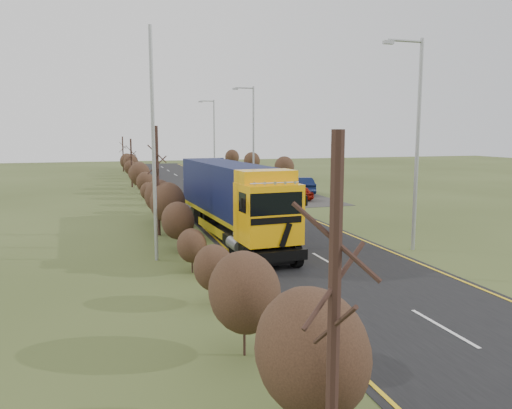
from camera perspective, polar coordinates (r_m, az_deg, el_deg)
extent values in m
plane|color=#39451D|center=(26.10, 4.34, -4.38)|extent=(160.00, 160.00, 0.00)
cube|color=black|center=(35.43, -1.55, -1.00)|extent=(8.00, 120.00, 0.02)
cube|color=#2B2926|center=(46.82, 2.85, 1.25)|extent=(6.00, 18.00, 0.02)
cube|color=yellow|center=(34.63, -7.46, -1.24)|extent=(0.12, 116.00, 0.01)
cube|color=yellow|center=(36.57, 4.04, -0.69)|extent=(0.12, 116.00, 0.01)
cube|color=silver|center=(15.99, 20.60, -13.01)|extent=(0.12, 3.00, 0.01)
cube|color=silver|center=(22.52, 8.07, -6.40)|extent=(0.12, 3.00, 0.01)
cube|color=silver|center=(29.77, 1.54, -2.73)|extent=(0.12, 3.00, 0.01)
cube|color=silver|center=(37.33, -2.37, -0.50)|extent=(0.12, 3.00, 0.01)
cube|color=silver|center=(45.04, -4.95, 0.98)|extent=(0.12, 3.00, 0.01)
cube|color=silver|center=(52.84, -6.78, 2.02)|extent=(0.12, 3.00, 0.01)
cube|color=silver|center=(60.69, -8.13, 2.79)|extent=(0.12, 3.00, 0.01)
cube|color=silver|center=(68.58, -9.18, 3.38)|extent=(0.12, 3.00, 0.01)
cube|color=silver|center=(76.49, -10.01, 3.85)|extent=(0.12, 3.00, 0.01)
cube|color=silver|center=(84.41, -10.68, 4.23)|extent=(0.12, 3.00, 0.01)
ellipsoid|color=black|center=(9.24, 6.32, -16.30)|extent=(1.97, 2.56, 2.26)
ellipsoid|color=black|center=(12.79, -1.35, -9.95)|extent=(1.80, 2.34, 2.07)
ellipsoid|color=black|center=(16.66, -4.84, -7.20)|extent=(1.34, 1.74, 1.54)
ellipsoid|color=black|center=(20.49, -7.35, -4.66)|extent=(1.21, 1.57, 1.39)
ellipsoid|color=black|center=(24.30, -8.92, -1.82)|extent=(1.58, 2.06, 1.82)
ellipsoid|color=black|center=(28.17, -10.07, 0.25)|extent=(1.96, 2.55, 2.25)
ellipsoid|color=black|center=(32.12, -11.02, 0.97)|extent=(1.83, 2.38, 2.10)
ellipsoid|color=black|center=(36.13, -11.56, 1.06)|extent=(1.37, 1.78, 1.57)
ellipsoid|color=black|center=(40.10, -12.26, 1.51)|extent=(1.20, 1.56, 1.38)
ellipsoid|color=black|center=(44.04, -12.54, 2.51)|extent=(1.55, 2.02, 1.78)
ellipsoid|color=black|center=(47.97, -13.14, 3.39)|extent=(1.95, 2.53, 2.24)
ellipsoid|color=black|center=(51.97, -13.23, 3.65)|extent=(1.85, 2.41, 2.13)
ellipsoid|color=black|center=(55.97, -13.72, 3.50)|extent=(1.40, 1.81, 1.61)
ellipsoid|color=black|center=(59.98, -13.71, 3.62)|extent=(1.19, 1.55, 1.37)
ellipsoid|color=black|center=(63.93, -14.18, 4.15)|extent=(1.52, 1.97, 1.75)
ellipsoid|color=black|center=(67.90, -14.12, 4.70)|extent=(1.93, 2.51, 2.22)
ellipsoid|color=black|center=(71.88, -14.54, 4.83)|extent=(1.88, 2.44, 2.16)
ellipsoid|color=black|center=(75.91, -14.41, 4.68)|extent=(1.43, 1.85, 1.64)
ellipsoid|color=black|center=(79.90, -14.81, 4.67)|extent=(1.19, 1.55, 1.37)
ellipsoid|color=black|center=(83.89, -14.66, 5.02)|extent=(1.49, 1.93, 1.71)
cylinder|color=#332019|center=(6.96, 8.81, -15.77)|extent=(0.18, 0.18, 5.72)
cylinder|color=#332019|center=(27.97, -11.18, 2.62)|extent=(0.18, 0.18, 6.05)
cylinder|color=#332019|center=(53.87, -14.05, 4.62)|extent=(0.18, 0.18, 5.06)
cylinder|color=#332019|center=(75.82, -14.96, 5.59)|extent=(0.18, 0.18, 5.15)
cube|color=black|center=(22.37, 0.67, -4.69)|extent=(2.63, 4.62, 0.44)
cube|color=#FFAE0B|center=(21.25, 1.40, -0.98)|extent=(2.57, 2.30, 2.53)
cube|color=black|center=(20.66, 2.28, -6.21)|extent=(2.43, 0.28, 0.54)
cube|color=black|center=(20.25, 1.26, -3.67)|extent=(0.59, 0.06, 1.05)
cube|color=black|center=(20.52, 3.43, -3.53)|extent=(0.59, 0.06, 1.05)
cube|color=black|center=(20.18, 2.35, 0.07)|extent=(2.29, 0.21, 0.92)
cube|color=black|center=(20.26, 2.36, -1.85)|extent=(2.23, 0.18, 0.27)
cube|color=#FFAE0B|center=(21.38, 1.13, 3.23)|extent=(2.52, 1.52, 0.54)
cylinder|color=silver|center=(20.29, 2.15, 2.47)|extent=(2.14, 0.20, 0.06)
cube|color=black|center=(19.98, -1.63, 0.13)|extent=(0.09, 0.13, 0.44)
cube|color=black|center=(20.88, 5.75, 0.44)|extent=(0.09, 0.13, 0.44)
cylinder|color=gray|center=(22.42, -2.36, -4.54)|extent=(0.63, 1.30, 0.54)
cylinder|color=gray|center=(23.07, 3.03, -4.18)|extent=(0.63, 1.30, 0.54)
cube|color=#BFA10D|center=(28.25, -3.23, -0.93)|extent=(3.24, 12.39, 0.23)
cube|color=black|center=(28.06, -3.25, 2.01)|extent=(3.19, 12.00, 2.68)
cube|color=#101944|center=(33.85, -5.66, 3.04)|extent=(2.41, 0.22, 2.68)
cube|color=#101944|center=(22.36, 0.40, 0.43)|extent=(2.41, 0.22, 2.68)
cube|color=black|center=(31.90, -4.81, -0.92)|extent=(2.46, 3.64, 0.34)
cube|color=#BFA10D|center=(27.18, -5.16, -2.73)|extent=(0.40, 5.34, 0.44)
cube|color=#BFA10D|center=(27.75, -0.35, -2.47)|extent=(0.40, 5.34, 0.44)
cylinder|color=black|center=(20.68, -0.72, -6.27)|extent=(0.38, 1.03, 1.01)
cylinder|color=black|center=(21.32, 4.58, -5.85)|extent=(0.38, 1.03, 1.01)
cylinder|color=black|center=(22.95, -2.43, -4.82)|extent=(0.38, 1.03, 1.01)
cylinder|color=black|center=(23.54, 2.40, -4.49)|extent=(0.38, 1.03, 1.01)
cylinder|color=black|center=(30.88, -6.31, -1.48)|extent=(0.38, 1.03, 1.01)
cylinder|color=black|center=(31.31, -2.64, -1.30)|extent=(0.38, 1.03, 1.01)
cylinder|color=black|center=(31.82, -6.64, -1.20)|extent=(0.38, 1.03, 1.01)
cylinder|color=black|center=(32.24, -3.07, -1.03)|extent=(0.38, 1.03, 1.01)
cylinder|color=black|center=(32.76, -6.95, -0.93)|extent=(0.38, 1.03, 1.01)
cylinder|color=black|center=(33.18, -3.47, -0.77)|extent=(0.38, 1.03, 1.01)
imported|color=maroon|center=(42.73, 4.90, 1.35)|extent=(1.63, 3.56, 1.19)
imported|color=#091334|center=(46.66, 5.18, 2.15)|extent=(2.31, 4.93, 1.56)
cylinder|color=#9A9EA0|center=(25.08, 17.96, 6.27)|extent=(0.18, 0.18, 10.00)
cylinder|color=#9A9EA0|center=(24.92, 16.71, 17.48)|extent=(1.78, 0.12, 0.12)
cube|color=#9A9EA0|center=(24.43, 14.88, 17.48)|extent=(0.50, 0.20, 0.16)
cylinder|color=#9A9EA0|center=(48.34, -0.29, 7.42)|extent=(0.18, 0.18, 10.03)
cylinder|color=#9A9EA0|center=(48.26, -1.34, 13.18)|extent=(1.78, 0.12, 0.12)
cube|color=#9A9EA0|center=(48.02, -2.39, 13.07)|extent=(0.50, 0.20, 0.16)
cylinder|color=#9A9EA0|center=(65.49, -4.80, 7.53)|extent=(0.18, 0.18, 9.86)
cylinder|color=#9A9EA0|center=(65.43, -5.62, 11.69)|extent=(1.75, 0.12, 0.12)
cube|color=#9A9EA0|center=(65.26, -6.38, 11.59)|extent=(0.49, 0.20, 0.15)
cylinder|color=#9A9EA0|center=(22.28, -11.64, 6.54)|extent=(0.16, 0.16, 10.18)
cylinder|color=#9A9EA0|center=(42.10, 2.47, 1.69)|extent=(0.08, 0.08, 1.80)
cylinder|color=red|center=(41.98, 2.49, 2.90)|extent=(0.58, 0.04, 0.58)
cylinder|color=white|center=(41.97, 2.50, 2.90)|extent=(0.43, 0.02, 0.43)
cylinder|color=#9A9EA0|center=(48.24, 0.84, 2.40)|extent=(0.08, 0.08, 1.60)
cube|color=#F2A60D|center=(48.10, 0.87, 3.48)|extent=(0.81, 0.04, 0.81)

